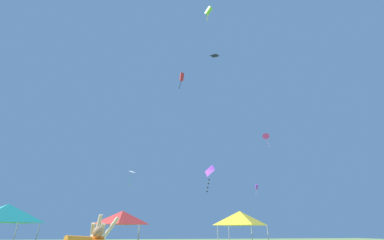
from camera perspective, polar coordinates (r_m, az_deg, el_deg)
name	(u,v)px	position (r m, az deg, el deg)	size (l,w,h in m)	color
canopy_tent_red	(122,218)	(19.02, -16.43, -21.52)	(2.82, 2.82, 3.02)	#9E9EA3
canopy_tent_teal	(6,213)	(15.84, -38.10, -17.16)	(2.74, 2.74, 2.93)	#9E9EA3
canopy_tent_yellow	(240,218)	(17.03, 11.48, -22.08)	(2.69, 2.69, 2.88)	#9E9EA3
kite_lime_box	(208,11)	(28.10, 3.96, 24.62)	(0.79, 0.96, 1.99)	#75D138
kite_white_diamond	(132,172)	(29.29, -14.15, -12.05)	(1.08, 1.14, 1.81)	white
kite_red_box	(182,77)	(40.87, -2.48, 10.18)	(0.86, 0.99, 3.12)	red
kite_black_diamond	(215,55)	(18.53, 5.48, 15.23)	(0.65, 0.82, 0.43)	black
kite_magenta_delta	(266,136)	(34.69, 17.33, -3.75)	(1.18, 1.10, 1.91)	#D6389E
kite_purple_box	(257,187)	(37.31, 15.24, -15.22)	(0.47, 0.64, 1.63)	purple
kite_purple_diamond	(209,172)	(23.84, 4.13, -12.28)	(1.15, 1.15, 2.56)	purple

